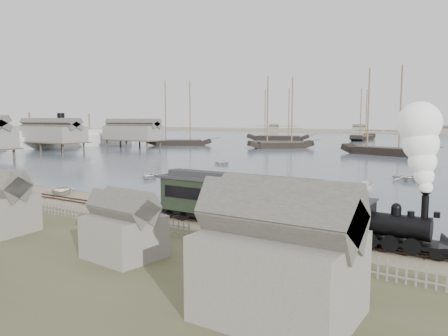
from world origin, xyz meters
The scene contains 21 objects.
ground centered at (0.00, 0.00, 0.00)m, with size 600.00×600.00×0.00m, color gray.
rail_track centered at (0.00, -2.00, 0.04)m, with size 120.00×1.80×0.16m.
picket_fence_west centered at (-6.50, -7.00, 0.00)m, with size 19.00×0.10×1.20m, color slate, non-canonical shape.
picket_fence_east centered at (12.50, -7.50, 0.00)m, with size 15.00×0.10×1.20m, color slate, non-canonical shape.
shed_mid centered at (2.00, -12.00, 0.00)m, with size 4.00×3.50×3.60m, color slate, non-canonical shape.
shed_right centered at (13.00, -14.00, 0.00)m, with size 6.00×5.00×5.10m, color slate, non-canonical shape.
western_wharf centered at (-76.00, 40.00, 4.06)m, with size 36.00×56.00×8.00m, color slate, non-canonical shape.
locomotive centered at (15.91, -2.00, 4.07)m, with size 7.06×2.63×8.80m.
passenger_coach centered at (3.79, -2.00, 2.19)m, with size 14.32×2.76×3.48m.
beached_dinghy centered at (-20.06, -0.04, 0.46)m, with size 4.42×3.16×0.92m, color silver.
steamship centered at (-89.00, 51.18, 5.01)m, with size 45.22×7.54×9.89m, color silver, non-canonical shape.
rowboat_0 centered at (-20.45, 14.25, 0.46)m, with size 3.87×2.76×0.80m, color silver.
rowboat_1 centered at (-1.33, 18.61, 0.88)m, with size 3.13×2.70×1.65m, color silver.
rowboat_2 centered at (8.08, 17.18, 0.75)m, with size 3.59×1.35×1.39m, color silver.
rowboat_3 centered at (10.06, 30.76, 0.52)m, with size 4.43×3.16×0.92m, color silver.
rowboat_6 centered at (-22.57, 35.14, 0.41)m, with size 3.38×2.41×0.70m, color silver.
schooner_0 centered at (-65.26, 76.19, 10.06)m, with size 19.70×4.55×20.00m, color black, non-canonical shape.
schooner_1 centered at (-33.06, 81.39, 10.06)m, with size 18.38×4.24×20.00m, color black, non-canonical shape.
schooner_2 centered at (-3.12, 72.89, 10.06)m, with size 20.77×4.79×20.00m, color black, non-canonical shape.
schooner_6 centered at (-55.33, 124.88, 10.06)m, with size 24.02×5.54×20.00m, color black, non-canonical shape.
schooner_7 centered at (-27.21, 142.58, 10.06)m, with size 23.33×5.38×20.00m, color black, non-canonical shape.
Camera 1 is at (20.51, -29.64, 8.08)m, focal length 35.00 mm.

